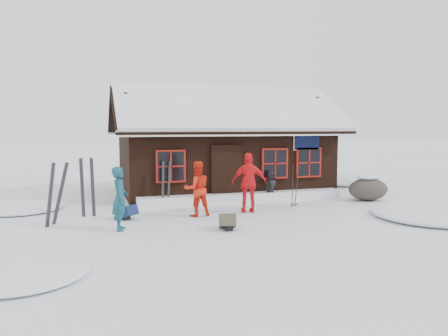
# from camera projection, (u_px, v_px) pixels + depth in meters

# --- Properties ---
(ground) EXTENTS (120.00, 120.00, 0.00)m
(ground) POSITION_uv_depth(u_px,v_px,m) (222.00, 217.00, 13.18)
(ground) COLOR white
(ground) RESTS_ON ground
(mountain_hut) EXTENTS (8.90, 6.09, 4.42)m
(mountain_hut) POSITION_uv_depth(u_px,v_px,m) (221.00, 154.00, 18.21)
(mountain_hut) COLOR black
(mountain_hut) RESTS_ON ground
(snow_drift) EXTENTS (7.60, 0.60, 0.35)m
(snow_drift) POSITION_uv_depth(u_px,v_px,m) (243.00, 197.00, 15.74)
(snow_drift) COLOR white
(snow_drift) RESTS_ON ground
(snow_mounds) EXTENTS (20.60, 13.20, 0.48)m
(snow_mounds) POSITION_uv_depth(u_px,v_px,m) (251.00, 204.00, 15.44)
(snow_mounds) COLOR white
(snow_mounds) RESTS_ON ground
(skier_teal) EXTENTS (0.46, 0.65, 1.68)m
(skier_teal) POSITION_uv_depth(u_px,v_px,m) (120.00, 198.00, 11.40)
(skier_teal) COLOR #124557
(skier_teal) RESTS_ON ground
(skier_orange_left) EXTENTS (0.86, 0.69, 1.67)m
(skier_orange_left) POSITION_uv_depth(u_px,v_px,m) (197.00, 189.00, 13.19)
(skier_orange_left) COLOR red
(skier_orange_left) RESTS_ON ground
(skier_orange_right) EXTENTS (1.18, 0.68, 1.90)m
(skier_orange_right) POSITION_uv_depth(u_px,v_px,m) (249.00, 183.00, 13.76)
(skier_orange_right) COLOR red
(skier_orange_right) RESTS_ON ground
(skier_crouched) EXTENTS (0.63, 0.53, 1.09)m
(skier_crouched) POSITION_uv_depth(u_px,v_px,m) (271.00, 186.00, 15.91)
(skier_crouched) COLOR black
(skier_crouched) RESTS_ON ground
(boulder) EXTENTS (1.50, 1.13, 0.87)m
(boulder) POSITION_uv_depth(u_px,v_px,m) (368.00, 188.00, 16.07)
(boulder) COLOR #453D37
(boulder) RESTS_ON ground
(ski_pair_left) EXTENTS (0.65, 0.45, 1.78)m
(ski_pair_left) POSITION_uv_depth(u_px,v_px,m) (55.00, 194.00, 12.05)
(ski_pair_left) COLOR black
(ski_pair_left) RESTS_ON ground
(ski_pair_mid) EXTENTS (0.44, 0.07, 1.83)m
(ski_pair_mid) POSITION_uv_depth(u_px,v_px,m) (88.00, 188.00, 13.14)
(ski_pair_mid) COLOR black
(ski_pair_mid) RESTS_ON ground
(ski_pair_right) EXTENTS (0.39, 0.23, 1.60)m
(ski_pair_right) POSITION_uv_depth(u_px,v_px,m) (166.00, 185.00, 14.81)
(ski_pair_right) COLOR black
(ski_pair_right) RESTS_ON ground
(ski_poles) EXTENTS (0.26, 0.13, 1.45)m
(ski_poles) POSITION_uv_depth(u_px,v_px,m) (295.00, 187.00, 14.76)
(ski_poles) COLOR black
(ski_poles) RESTS_ON ground
(backpack_blue) EXTENTS (0.67, 0.69, 0.30)m
(backpack_blue) POSITION_uv_depth(u_px,v_px,m) (127.00, 214.00, 12.78)
(backpack_blue) COLOR #11234A
(backpack_blue) RESTS_ON ground
(backpack_olive) EXTENTS (0.58, 0.68, 0.32)m
(backpack_olive) POSITION_uv_depth(u_px,v_px,m) (227.00, 224.00, 11.51)
(backpack_olive) COLOR #434130
(backpack_olive) RESTS_ON ground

